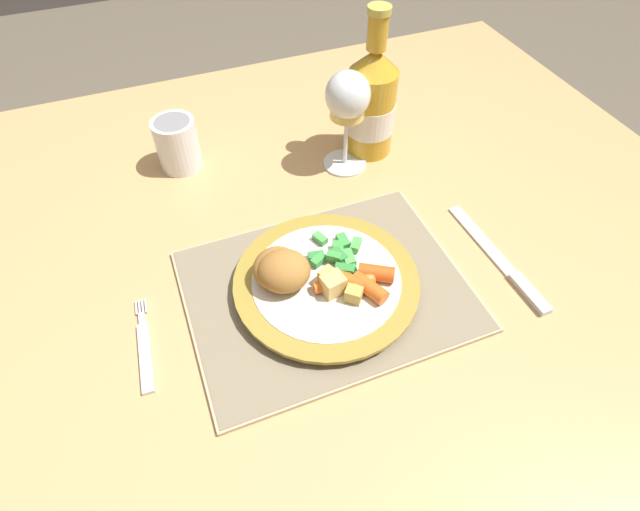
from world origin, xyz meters
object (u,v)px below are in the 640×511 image
at_px(dining_table, 308,286).
at_px(fork, 145,350).
at_px(bottle, 371,103).
at_px(table_knife, 505,265).
at_px(drinking_cup, 177,143).
at_px(wine_glass, 348,101).
at_px(dinner_plate, 323,284).

bearing_deg(dining_table, fork, -161.60).
relative_size(fork, bottle, 0.57).
relative_size(fork, table_knife, 0.64).
bearing_deg(drinking_cup, dining_table, -64.07).
distance_m(table_knife, wine_glass, 0.33).
bearing_deg(drinking_cup, table_knife, -46.00).
bearing_deg(fork, drinking_cup, 71.78).
bearing_deg(bottle, table_knife, -78.63).
bearing_deg(dining_table, drinking_cup, 115.93).
relative_size(dinner_plate, bottle, 1.01).
height_order(wine_glass, drinking_cup, wine_glass).
xyz_separation_m(fork, drinking_cup, (0.11, 0.34, 0.04)).
bearing_deg(table_knife, dining_table, 153.02).
bearing_deg(wine_glass, drinking_cup, 159.23).
bearing_deg(table_knife, drinking_cup, 134.00).
bearing_deg(dinner_plate, wine_glass, 60.75).
xyz_separation_m(table_knife, bottle, (-0.06, 0.31, 0.09)).
height_order(bottle, drinking_cup, bottle).
bearing_deg(dining_table, table_knife, -26.98).
height_order(wine_glass, bottle, bottle).
distance_m(dining_table, wine_glass, 0.29).
xyz_separation_m(dinner_plate, bottle, (0.19, 0.26, 0.07)).
distance_m(fork, wine_glass, 0.46).
height_order(dining_table, drinking_cup, drinking_cup).
height_order(fork, bottle, bottle).
relative_size(dinner_plate, wine_glass, 1.46).
height_order(table_knife, drinking_cup, drinking_cup).
bearing_deg(table_knife, fork, 174.61).
height_order(table_knife, wine_glass, wine_glass).
xyz_separation_m(table_knife, wine_glass, (-0.12, 0.29, 0.12)).
bearing_deg(bottle, wine_glass, -154.99).
bearing_deg(wine_glass, table_knife, -67.90).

